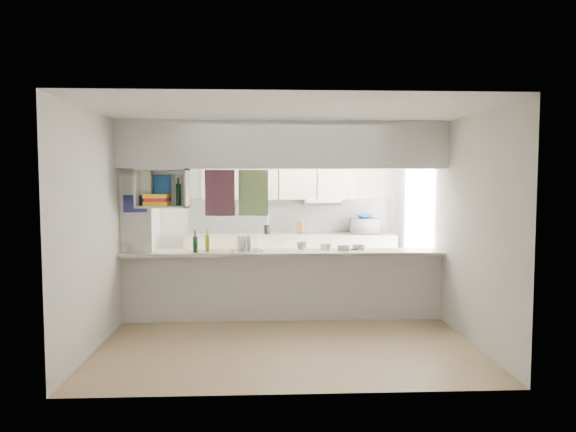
{
  "coord_description": "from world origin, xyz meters",
  "views": [
    {
      "loc": [
        -0.24,
        -6.72,
        1.85
      ],
      "look_at": [
        0.08,
        0.5,
        1.35
      ],
      "focal_mm": 32.0,
      "sensor_mm": 36.0,
      "label": 1
    }
  ],
  "objects": [
    {
      "name": "bowl",
      "position": [
        1.47,
        2.07,
        1.23
      ],
      "size": [
        0.27,
        0.27,
        0.07
      ],
      "primitive_type": "imported",
      "color": "navy",
      "rests_on": "microwave"
    },
    {
      "name": "dish_rack",
      "position": [
        -0.48,
        -0.0,
        1.01
      ],
      "size": [
        0.48,
        0.41,
        0.22
      ],
      "rotation": [
        0.0,
        0.0,
        0.31
      ],
      "color": "silver",
      "rests_on": "breakfast_bar"
    },
    {
      "name": "floor",
      "position": [
        0.0,
        0.0,
        0.0
      ],
      "size": [
        4.8,
        4.8,
        0.0
      ],
      "primitive_type": "plane",
      "color": "#A0845D",
      "rests_on": "ground"
    },
    {
      "name": "servery_partition",
      "position": [
        -0.17,
        0.0,
        1.66
      ],
      "size": [
        4.2,
        0.5,
        2.6
      ],
      "color": "silver",
      "rests_on": "floor"
    },
    {
      "name": "wall_back",
      "position": [
        0.0,
        2.4,
        1.3
      ],
      "size": [
        4.2,
        0.0,
        4.2
      ],
      "primitive_type": "plane",
      "rotation": [
        1.57,
        0.0,
        0.0
      ],
      "color": "silver",
      "rests_on": "floor"
    },
    {
      "name": "cubby_shelf",
      "position": [
        -1.57,
        -0.06,
        1.71
      ],
      "size": [
        0.65,
        0.35,
        0.5
      ],
      "color": "white",
      "rests_on": "bulkhead"
    },
    {
      "name": "cup",
      "position": [
        0.24,
        -0.03,
        0.99
      ],
      "size": [
        0.15,
        0.15,
        0.1
      ],
      "primitive_type": "imported",
      "rotation": [
        0.0,
        0.0,
        0.16
      ],
      "color": "white",
      "rests_on": "dish_rack"
    },
    {
      "name": "plastic_tubs",
      "position": [
        0.76,
        0.09,
        0.95
      ],
      "size": [
        0.59,
        0.23,
        0.08
      ],
      "color": "silver",
      "rests_on": "breakfast_bar"
    },
    {
      "name": "wall_left",
      "position": [
        -2.1,
        0.0,
        1.3
      ],
      "size": [
        0.0,
        4.8,
        4.8
      ],
      "primitive_type": "plane",
      "rotation": [
        1.57,
        0.0,
        1.57
      ],
      "color": "silver",
      "rests_on": "floor"
    },
    {
      "name": "wine_bottles",
      "position": [
        -1.07,
        -0.07,
        1.04
      ],
      "size": [
        0.22,
        0.15,
        0.31
      ],
      "color": "black",
      "rests_on": "breakfast_bar"
    },
    {
      "name": "kitchen_run",
      "position": [
        0.16,
        2.14,
        0.83
      ],
      "size": [
        3.6,
        0.63,
        2.24
      ],
      "color": "beige",
      "rests_on": "floor"
    },
    {
      "name": "utensil_jar",
      "position": [
        -0.21,
        2.15,
        1.0
      ],
      "size": [
        0.11,
        0.11,
        0.15
      ],
      "primitive_type": "cylinder",
      "color": "black",
      "rests_on": "bench_top"
    },
    {
      "name": "ceiling",
      "position": [
        0.0,
        0.0,
        2.6
      ],
      "size": [
        4.8,
        4.8,
        0.0
      ],
      "primitive_type": "plane",
      "color": "white",
      "rests_on": "wall_back"
    },
    {
      "name": "knife_block",
      "position": [
        0.37,
        2.18,
        1.03
      ],
      "size": [
        0.14,
        0.12,
        0.22
      ],
      "primitive_type": "cube",
      "rotation": [
        0.0,
        0.0,
        -0.39
      ],
      "color": "brown",
      "rests_on": "bench_top"
    },
    {
      "name": "wall_right",
      "position": [
        2.1,
        0.0,
        1.3
      ],
      "size": [
        0.0,
        4.8,
        4.8
      ],
      "primitive_type": "plane",
      "rotation": [
        1.57,
        0.0,
        -1.57
      ],
      "color": "silver",
      "rests_on": "floor"
    },
    {
      "name": "microwave",
      "position": [
        1.48,
        2.09,
        1.06
      ],
      "size": [
        0.52,
        0.37,
        0.27
      ],
      "primitive_type": "imported",
      "rotation": [
        0.0,
        0.0,
        3.06
      ],
      "color": "white",
      "rests_on": "bench_top"
    }
  ]
}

